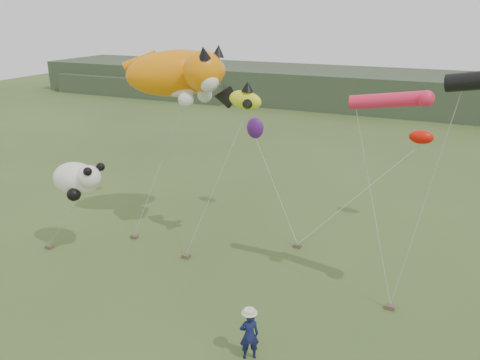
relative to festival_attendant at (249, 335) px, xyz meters
name	(u,v)px	position (x,y,z in m)	size (l,w,h in m)	color
ground	(190,334)	(-2.36, 0.26, -0.88)	(120.00, 120.00, 0.00)	#385123
headland	(353,89)	(-5.47, 44.95, 1.04)	(90.00, 13.00, 4.00)	#2D3D28
festival_attendant	(249,335)	(0.00, 0.00, 0.00)	(0.64, 0.42, 1.76)	#121744
sandbag_anchors	(203,256)	(-4.46, 5.21, -0.80)	(15.89, 5.16, 0.17)	brown
cat_kite	(182,74)	(-6.53, 7.44, 7.11)	(6.29, 4.56, 2.68)	orange
fish_kite	(236,98)	(-3.36, 6.51, 6.36)	(2.39, 1.62, 1.25)	yellow
tube_kites	(464,87)	(5.25, 5.11, 7.56)	(6.42, 1.52, 1.98)	black
panda_kite	(78,179)	(-9.79, 3.51, 2.76)	(2.70, 1.74, 1.68)	white
misc_kites	(329,132)	(-0.43, 11.52, 4.04)	(9.13, 2.48, 1.13)	red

